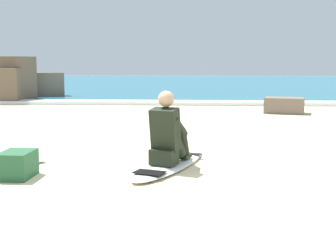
% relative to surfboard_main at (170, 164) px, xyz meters
% --- Properties ---
extents(ground_plane, '(80.00, 80.00, 0.00)m').
position_rel_surfboard_main_xyz_m(ground_plane, '(-0.21, 0.13, -0.04)').
color(ground_plane, beige).
extents(sea, '(80.00, 28.00, 0.10)m').
position_rel_surfboard_main_xyz_m(sea, '(-0.21, 22.57, 0.01)').
color(sea, teal).
rests_on(sea, ground).
extents(breaking_foam, '(80.00, 0.90, 0.11)m').
position_rel_surfboard_main_xyz_m(breaking_foam, '(-0.21, 8.87, 0.02)').
color(breaking_foam, white).
rests_on(breaking_foam, ground).
extents(surfboard_main, '(1.19, 2.13, 0.08)m').
position_rel_surfboard_main_xyz_m(surfboard_main, '(0.00, 0.00, 0.00)').
color(surfboard_main, white).
rests_on(surfboard_main, ground).
extents(surfer_seated, '(0.56, 0.77, 0.95)m').
position_rel_surfboard_main_xyz_m(surfer_seated, '(-0.03, -0.09, 0.40)').
color(surfer_seated, black).
rests_on(surfer_seated, surfboard_main).
extents(rock_outcrop_distant, '(3.88, 3.49, 1.58)m').
position_rel_surfboard_main_xyz_m(rock_outcrop_distant, '(-6.59, 9.71, 0.54)').
color(rock_outcrop_distant, brown).
rests_on(rock_outcrop_distant, ground).
extents(shoreline_rock, '(1.19, 0.95, 0.43)m').
position_rel_surfboard_main_xyz_m(shoreline_rock, '(2.77, 6.48, 0.18)').
color(shoreline_rock, '#756656').
rests_on(shoreline_rock, ground).
extents(beach_bag, '(0.37, 0.49, 0.32)m').
position_rel_surfboard_main_xyz_m(beach_bag, '(-1.81, -0.68, 0.12)').
color(beach_bag, '#285B38').
rests_on(beach_bag, ground).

